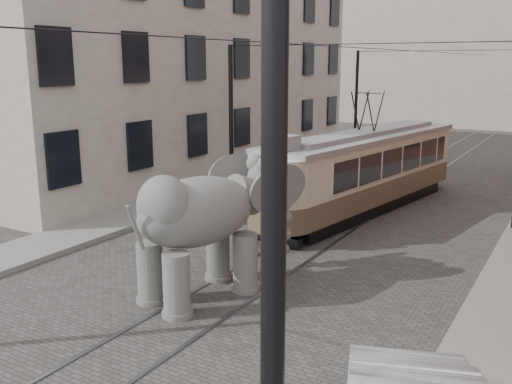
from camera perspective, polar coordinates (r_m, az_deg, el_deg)
The scene contains 8 objects.
ground at distance 15.92m, azimuth 2.71°, elevation -6.67°, with size 120.00×120.00×0.00m, color #464341.
tram_rails at distance 15.92m, azimuth 2.71°, elevation -6.63°, with size 1.54×80.00×0.02m, color slate, non-canonical shape.
sidewalk_left at distance 19.65m, azimuth -14.29°, elevation -3.02°, with size 2.00×60.00×0.15m, color slate.
stucco_building at distance 29.42m, azimuth -7.22°, elevation 12.18°, with size 7.00×24.00×10.00m, color gray.
distant_block at distance 53.75m, azimuth 23.88°, elevation 13.65°, with size 28.00×10.00×14.00m, color gray.
catenary at distance 19.77m, azimuth 9.14°, elevation 5.98°, with size 11.00×30.20×6.00m, color black, non-canonical shape.
tram at distance 20.90m, azimuth 10.94°, elevation 3.94°, with size 2.24×10.86×4.31m, color #C0B79C, non-canonical shape.
elephant at distance 13.01m, azimuth -5.85°, elevation -3.97°, with size 2.83×5.14×3.15m, color #5C5A55, non-canonical shape.
Camera 1 is at (7.00, -13.27, 5.34)m, focal length 39.82 mm.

